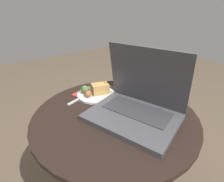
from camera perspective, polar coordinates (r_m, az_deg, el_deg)
name	(u,v)px	position (r m, az deg, el deg)	size (l,w,h in m)	color
table	(115,147)	(0.81, 0.83, -17.74)	(0.64, 0.64, 0.57)	black
napkin	(91,95)	(0.83, -6.82, -1.35)	(0.17, 0.14, 0.00)	#B7332D
laptop	(137,103)	(0.67, 8.28, -3.93)	(0.38, 0.33, 0.26)	#47474C
beer_glass	(139,72)	(0.81, 8.75, 6.15)	(0.06, 0.06, 0.22)	brown
snack_plate	(96,92)	(0.83, -5.31, -0.19)	(0.18, 0.18, 0.06)	silver
fork	(84,96)	(0.83, -9.19, -1.65)	(0.06, 0.17, 0.00)	#B2B2B7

